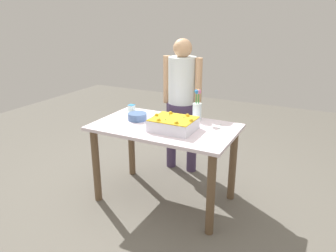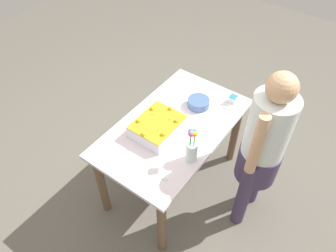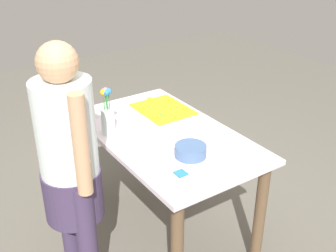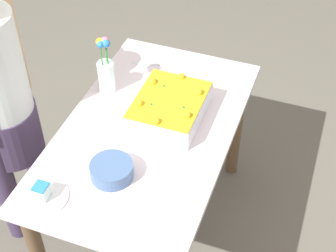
{
  "view_description": "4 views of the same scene",
  "coord_description": "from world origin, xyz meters",
  "px_view_note": "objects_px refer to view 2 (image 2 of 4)",
  "views": [
    {
      "loc": [
        1.31,
        -2.5,
        1.75
      ],
      "look_at": [
        0.08,
        -0.09,
        0.8
      ],
      "focal_mm": 35.0,
      "sensor_mm": 36.0,
      "label": 1
    },
    {
      "loc": [
        1.48,
        1.02,
        2.63
      ],
      "look_at": [
        0.06,
        -0.01,
        0.8
      ],
      "focal_mm": 35.0,
      "sensor_mm": 36.0,
      "label": 2
    },
    {
      "loc": [
        -1.95,
        1.29,
        2.0
      ],
      "look_at": [
        -0.01,
        -0.02,
        0.81
      ],
      "focal_mm": 45.0,
      "sensor_mm": 36.0,
      "label": 3
    },
    {
      "loc": [
        -1.57,
        -0.68,
        2.4
      ],
      "look_at": [
        -0.01,
        -0.1,
        0.82
      ],
      "focal_mm": 55.0,
      "sensor_mm": 36.0,
      "label": 4
    }
  ],
  "objects_px": {
    "cake_knife": "(152,174)",
    "person_standing": "(263,146)",
    "flower_vase": "(192,148)",
    "fruit_bowl": "(199,103)",
    "sheet_cake": "(158,126)",
    "serving_plate_with_slice": "(233,101)"
  },
  "relations": [
    {
      "from": "person_standing",
      "to": "fruit_bowl",
      "type": "bearing_deg",
      "value": -15.08
    },
    {
      "from": "sheet_cake",
      "to": "person_standing",
      "type": "distance_m",
      "value": 0.79
    },
    {
      "from": "sheet_cake",
      "to": "fruit_bowl",
      "type": "xyz_separation_m",
      "value": [
        -0.43,
        0.1,
        -0.02
      ]
    },
    {
      "from": "sheet_cake",
      "to": "cake_knife",
      "type": "relative_size",
      "value": 1.58
    },
    {
      "from": "sheet_cake",
      "to": "person_standing",
      "type": "relative_size",
      "value": 0.25
    },
    {
      "from": "cake_knife",
      "to": "flower_vase",
      "type": "xyz_separation_m",
      "value": [
        -0.27,
        0.14,
        0.12
      ]
    },
    {
      "from": "flower_vase",
      "to": "fruit_bowl",
      "type": "height_order",
      "value": "flower_vase"
    },
    {
      "from": "flower_vase",
      "to": "person_standing",
      "type": "height_order",
      "value": "person_standing"
    },
    {
      "from": "cake_knife",
      "to": "person_standing",
      "type": "height_order",
      "value": "person_standing"
    },
    {
      "from": "serving_plate_with_slice",
      "to": "cake_knife",
      "type": "relative_size",
      "value": 0.86
    },
    {
      "from": "fruit_bowl",
      "to": "serving_plate_with_slice",
      "type": "bearing_deg",
      "value": 133.71
    },
    {
      "from": "flower_vase",
      "to": "person_standing",
      "type": "relative_size",
      "value": 0.2
    },
    {
      "from": "sheet_cake",
      "to": "fruit_bowl",
      "type": "relative_size",
      "value": 2.09
    },
    {
      "from": "fruit_bowl",
      "to": "person_standing",
      "type": "distance_m",
      "value": 0.67
    },
    {
      "from": "serving_plate_with_slice",
      "to": "fruit_bowl",
      "type": "distance_m",
      "value": 0.29
    },
    {
      "from": "sheet_cake",
      "to": "serving_plate_with_slice",
      "type": "bearing_deg",
      "value": 153.92
    },
    {
      "from": "cake_knife",
      "to": "person_standing",
      "type": "distance_m",
      "value": 0.81
    },
    {
      "from": "cake_knife",
      "to": "person_standing",
      "type": "relative_size",
      "value": 0.16
    },
    {
      "from": "cake_knife",
      "to": "flower_vase",
      "type": "height_order",
      "value": "flower_vase"
    },
    {
      "from": "cake_knife",
      "to": "fruit_bowl",
      "type": "height_order",
      "value": "fruit_bowl"
    },
    {
      "from": "flower_vase",
      "to": "person_standing",
      "type": "bearing_deg",
      "value": 130.93
    },
    {
      "from": "cake_knife",
      "to": "person_standing",
      "type": "bearing_deg",
      "value": -144.27
    }
  ]
}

